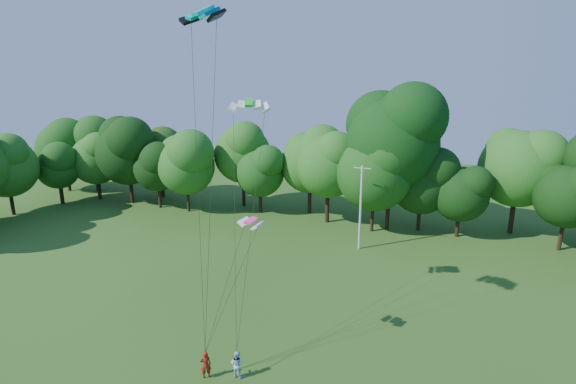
% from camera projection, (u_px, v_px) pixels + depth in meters
% --- Properties ---
extents(utility_pole, '(1.79, 0.22, 8.94)m').
position_uv_depth(utility_pole, '(361.00, 207.00, 46.45)').
color(utility_pole, silver).
rests_on(utility_pole, ground).
extents(kite_flyer_left, '(0.79, 0.72, 1.80)m').
position_uv_depth(kite_flyer_left, '(206.00, 365.00, 27.25)').
color(kite_flyer_left, maroon).
rests_on(kite_flyer_left, ground).
extents(kite_flyer_right, '(0.86, 0.68, 1.73)m').
position_uv_depth(kite_flyer_right, '(237.00, 364.00, 27.36)').
color(kite_flyer_right, '#B0D3F5').
rests_on(kite_flyer_right, ground).
extents(kite_teal, '(3.15, 2.27, 0.68)m').
position_uv_depth(kite_teal, '(203.00, 11.00, 25.19)').
color(kite_teal, '#05A1AB').
rests_on(kite_teal, ground).
extents(kite_green, '(3.08, 2.22, 0.58)m').
position_uv_depth(kite_green, '(249.00, 103.00, 31.48)').
color(kite_green, green).
rests_on(kite_green, ground).
extents(kite_pink, '(1.82, 1.33, 0.30)m').
position_uv_depth(kite_pink, '(251.00, 221.00, 27.30)').
color(kite_pink, '#F0427E').
rests_on(kite_pink, ground).
extents(tree_back_west, '(8.00, 8.00, 11.63)m').
position_uv_depth(tree_back_west, '(160.00, 149.00, 65.57)').
color(tree_back_west, black).
rests_on(tree_back_west, ground).
extents(tree_back_center, '(11.69, 11.69, 17.00)m').
position_uv_depth(tree_back_center, '(392.00, 140.00, 50.92)').
color(tree_back_center, black).
rests_on(tree_back_center, ground).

